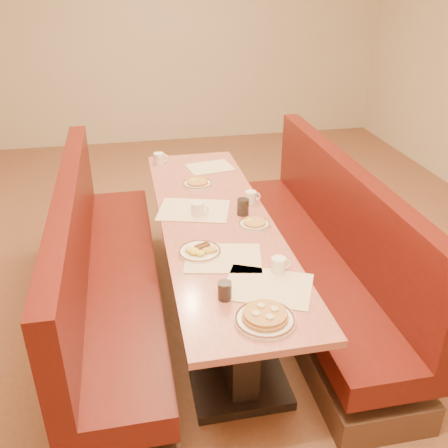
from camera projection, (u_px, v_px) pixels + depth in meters
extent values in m
plane|color=#9E6647|center=(217.00, 313.00, 3.53)|extent=(8.00, 8.00, 0.00)
cube|color=beige|center=(158.00, 34.00, 6.36)|extent=(6.00, 0.04, 2.80)
cube|color=black|center=(217.00, 310.00, 3.52)|extent=(0.55, 1.88, 0.06)
cube|color=black|center=(216.00, 271.00, 3.37)|extent=(0.15, 1.75, 0.71)
cube|color=#CE715F|center=(216.00, 222.00, 3.20)|extent=(0.70, 2.50, 0.04)
cube|color=#4C3326|center=(119.00, 314.00, 3.37)|extent=(0.55, 2.50, 0.20)
cube|color=#56120E|center=(115.00, 281.00, 3.24)|extent=(0.55, 2.50, 0.16)
cube|color=#56120E|center=(72.00, 233.00, 3.03)|extent=(0.12, 2.50, 0.60)
cube|color=#4C3326|center=(308.00, 291.00, 3.61)|extent=(0.55, 2.50, 0.20)
cube|color=#56120E|center=(311.00, 259.00, 3.48)|extent=(0.55, 2.50, 0.16)
cube|color=#56120E|center=(346.00, 207.00, 3.34)|extent=(0.12, 2.50, 0.60)
cube|color=#FBF1C4|center=(223.00, 258.00, 2.76)|extent=(0.47, 0.39, 0.00)
cube|color=#FBF1C4|center=(268.00, 286.00, 2.52)|extent=(0.53, 0.48, 0.00)
cube|color=#FBF1C4|center=(194.00, 210.00, 3.30)|extent=(0.53, 0.46, 0.00)
cube|color=#FBF1C4|center=(210.00, 167.00, 3.99)|extent=(0.38, 0.31, 0.00)
cylinder|color=white|center=(265.00, 320.00, 2.27)|extent=(0.28, 0.28, 0.02)
torus|color=brown|center=(265.00, 318.00, 2.27)|extent=(0.28, 0.28, 0.01)
cylinder|color=#BB7543|center=(265.00, 317.00, 2.27)|extent=(0.21, 0.21, 0.02)
cylinder|color=#BB7543|center=(265.00, 314.00, 2.26)|extent=(0.20, 0.20, 0.02)
cylinder|color=beige|center=(274.00, 309.00, 2.27)|extent=(0.04, 0.04, 0.01)
cylinder|color=beige|center=(261.00, 306.00, 2.29)|extent=(0.04, 0.04, 0.01)
cylinder|color=beige|center=(256.00, 314.00, 2.24)|extent=(0.04, 0.04, 0.01)
cylinder|color=beige|center=(270.00, 317.00, 2.21)|extent=(0.04, 0.04, 0.01)
cylinder|color=white|center=(200.00, 252.00, 2.81)|extent=(0.24, 0.24, 0.02)
torus|color=brown|center=(200.00, 251.00, 2.81)|extent=(0.24, 0.24, 0.01)
ellipsoid|color=yellow|center=(194.00, 251.00, 2.77)|extent=(0.06, 0.06, 0.03)
ellipsoid|color=yellow|center=(200.00, 253.00, 2.76)|extent=(0.05, 0.05, 0.03)
ellipsoid|color=yellow|center=(189.00, 250.00, 2.79)|extent=(0.05, 0.05, 0.03)
cylinder|color=brown|center=(203.00, 247.00, 2.83)|extent=(0.09, 0.06, 0.02)
cylinder|color=brown|center=(201.00, 244.00, 2.85)|extent=(0.09, 0.06, 0.02)
cube|color=gold|center=(210.00, 250.00, 2.80)|extent=(0.09, 0.07, 0.02)
cylinder|color=white|center=(254.00, 224.00, 3.11)|extent=(0.20, 0.20, 0.02)
torus|color=brown|center=(254.00, 223.00, 3.11)|extent=(0.20, 0.20, 0.01)
cylinder|color=#CD8A48|center=(254.00, 222.00, 3.10)|extent=(0.14, 0.14, 0.02)
ellipsoid|color=yellow|center=(250.00, 220.00, 3.11)|extent=(0.04, 0.04, 0.02)
cylinder|color=white|center=(198.00, 184.00, 3.67)|extent=(0.22, 0.22, 0.02)
torus|color=brown|center=(198.00, 183.00, 3.67)|extent=(0.22, 0.22, 0.01)
cylinder|color=#CD8A48|center=(197.00, 182.00, 3.66)|extent=(0.16, 0.16, 0.02)
ellipsoid|color=yellow|center=(193.00, 180.00, 3.67)|extent=(0.05, 0.05, 0.02)
cylinder|color=white|center=(278.00, 265.00, 2.63)|extent=(0.08, 0.08, 0.08)
torus|color=white|center=(286.00, 264.00, 2.64)|extent=(0.06, 0.02, 0.06)
cylinder|color=black|center=(279.00, 259.00, 2.61)|extent=(0.07, 0.07, 0.01)
cylinder|color=white|center=(198.00, 209.00, 3.22)|extent=(0.08, 0.08, 0.09)
torus|color=white|center=(204.00, 209.00, 3.22)|extent=(0.06, 0.03, 0.06)
cylinder|color=black|center=(197.00, 203.00, 3.20)|extent=(0.07, 0.07, 0.01)
cylinder|color=white|center=(251.00, 197.00, 3.39)|extent=(0.08, 0.08, 0.08)
torus|color=white|center=(257.00, 197.00, 3.40)|extent=(0.06, 0.01, 0.06)
cylinder|color=black|center=(251.00, 192.00, 3.37)|extent=(0.07, 0.07, 0.01)
cylinder|color=white|center=(159.00, 159.00, 4.05)|extent=(0.08, 0.08, 0.09)
torus|color=white|center=(165.00, 158.00, 4.06)|extent=(0.07, 0.02, 0.06)
cylinder|color=black|center=(159.00, 154.00, 4.03)|extent=(0.07, 0.07, 0.01)
cylinder|color=black|center=(225.00, 291.00, 2.41)|extent=(0.06, 0.06, 0.09)
cylinder|color=silver|center=(225.00, 291.00, 2.41)|extent=(0.07, 0.07, 0.09)
cylinder|color=black|center=(243.00, 207.00, 3.23)|extent=(0.07, 0.07, 0.11)
cylinder|color=silver|center=(243.00, 207.00, 3.23)|extent=(0.08, 0.08, 0.11)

